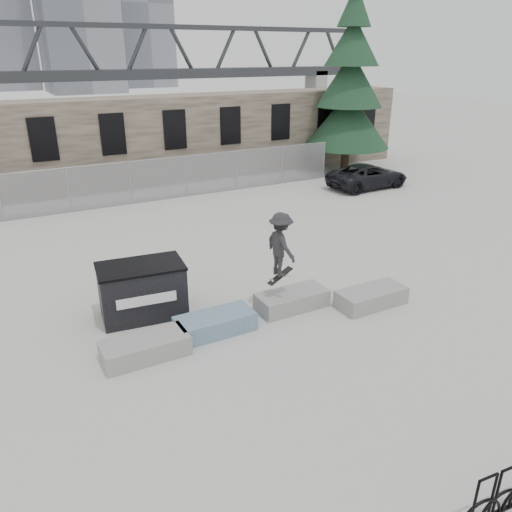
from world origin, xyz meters
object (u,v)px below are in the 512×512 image
at_px(planter_center_right, 292,299).
at_px(spruce_tree, 350,89).
at_px(planter_offset, 371,296).
at_px(planter_center_left, 215,323).
at_px(dumpster, 142,290).
at_px(planter_far_left, 145,347).
at_px(skateboarder, 281,245).
at_px(suv, 368,176).

xyz_separation_m(planter_center_right, spruce_tree, (12.23, 13.38, 4.40)).
bearing_deg(planter_offset, spruce_tree, 54.59).
relative_size(planter_center_left, planter_center_right, 1.00).
xyz_separation_m(planter_center_right, dumpster, (-3.75, 1.58, 0.48)).
distance_m(planter_center_left, planter_center_right, 2.43).
bearing_deg(planter_center_left, dumpster, 127.36).
relative_size(planter_far_left, dumpster, 0.84).
distance_m(planter_center_right, spruce_tree, 18.65).
bearing_deg(planter_center_left, planter_far_left, -172.47).
distance_m(dumpster, skateboarder, 3.90).
bearing_deg(planter_far_left, planter_center_left, 7.53).
xyz_separation_m(planter_center_left, skateboarder, (2.05, 0.22, 1.68)).
height_order(planter_offset, dumpster, dumpster).
height_order(planter_center_left, planter_offset, same).
bearing_deg(dumpster, planter_center_left, -45.97).
bearing_deg(planter_offset, planter_center_left, 170.44).
distance_m(spruce_tree, skateboarder, 18.54).
height_order(spruce_tree, skateboarder, spruce_tree).
height_order(planter_offset, skateboarder, skateboarder).
distance_m(planter_offset, spruce_tree, 18.09).
bearing_deg(planter_far_left, dumpster, 74.11).
bearing_deg(planter_center_left, skateboarder, 6.05).
distance_m(planter_far_left, dumpster, 2.13).
distance_m(planter_center_right, planter_offset, 2.26).
bearing_deg(planter_center_left, planter_center_right, 3.99).
bearing_deg(spruce_tree, suv, -111.72).
relative_size(dumpster, spruce_tree, 0.21).
distance_m(planter_offset, dumpster, 6.34).
height_order(planter_center_right, suv, suv).
relative_size(dumpster, skateboarder, 1.22).
height_order(planter_far_left, dumpster, dumpster).
xyz_separation_m(planter_far_left, skateboarder, (3.95, 0.47, 1.68)).
relative_size(planter_center_right, planter_offset, 1.00).
xyz_separation_m(dumpster, spruce_tree, (15.98, 11.80, 3.92)).
distance_m(planter_center_left, suv, 16.20).
relative_size(planter_center_left, planter_offset, 1.00).
relative_size(planter_offset, skateboarder, 1.03).
bearing_deg(dumpster, spruce_tree, 43.11).
distance_m(dumpster, suv, 16.39).
distance_m(planter_far_left, planter_center_left, 1.92).
relative_size(planter_far_left, planter_center_left, 1.00).
bearing_deg(suv, dumpster, 116.92).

